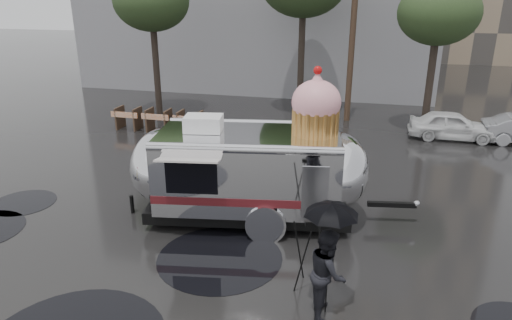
# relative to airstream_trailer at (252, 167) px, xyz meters

# --- Properties ---
(ground) EXTENTS (120.00, 120.00, 0.00)m
(ground) POSITION_rel_airstream_trailer_xyz_m (-0.67, -2.90, -1.50)
(ground) COLOR black
(ground) RESTS_ON ground
(puddles) EXTENTS (14.89, 7.42, 0.01)m
(puddles) POSITION_rel_airstream_trailer_xyz_m (-0.90, -3.62, -1.50)
(puddles) COLOR black
(puddles) RESTS_ON ground
(utility_pole) EXTENTS (1.60, 0.28, 9.00)m
(utility_pole) POSITION_rel_airstream_trailer_xyz_m (1.83, 11.10, 3.12)
(utility_pole) COLOR #473323
(utility_pole) RESTS_ON ground
(tree_left) EXTENTS (3.64, 3.64, 6.95)m
(tree_left) POSITION_rel_airstream_trailer_xyz_m (-7.67, 10.10, 3.98)
(tree_left) COLOR #382D26
(tree_left) RESTS_ON ground
(tree_right) EXTENTS (3.36, 3.36, 6.42)m
(tree_right) POSITION_rel_airstream_trailer_xyz_m (5.33, 10.10, 3.55)
(tree_right) COLOR #382D26
(tree_right) RESTS_ON ground
(barricade_row) EXTENTS (4.30, 0.80, 1.00)m
(barricade_row) POSITION_rel_airstream_trailer_xyz_m (-6.22, 7.07, -0.98)
(barricade_row) COLOR #473323
(barricade_row) RESTS_ON ground
(airstream_trailer) EXTENTS (7.87, 3.84, 4.29)m
(airstream_trailer) POSITION_rel_airstream_trailer_xyz_m (0.00, 0.00, 0.00)
(airstream_trailer) COLOR silver
(airstream_trailer) RESTS_ON ground
(person_right) EXTENTS (0.63, 0.94, 1.81)m
(person_right) POSITION_rel_airstream_trailer_xyz_m (2.40, -3.52, -0.60)
(person_right) COLOR black
(person_right) RESTS_ON ground
(umbrella_black) EXTENTS (1.23, 1.23, 2.39)m
(umbrella_black) POSITION_rel_airstream_trailer_xyz_m (2.40, -3.52, 0.47)
(umbrella_black) COLOR black
(umbrella_black) RESTS_ON ground
(tripod) EXTENTS (0.63, 0.62, 1.56)m
(tripod) POSITION_rel_airstream_trailer_xyz_m (1.90, -2.78, -0.57)
(tripod) COLOR black
(tripod) RESTS_ON ground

